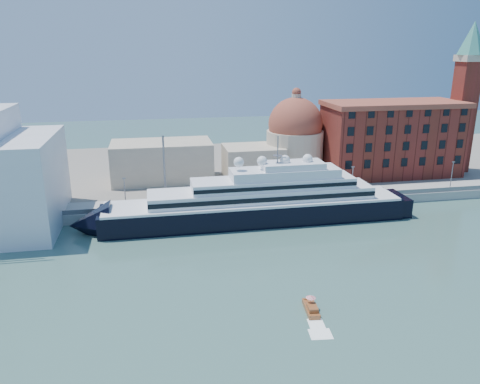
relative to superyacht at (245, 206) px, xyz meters
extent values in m
plane|color=#365E58|center=(1.25, -23.00, -4.30)|extent=(400.00, 400.00, 0.00)
cube|color=gray|center=(1.25, 11.00, -3.05)|extent=(180.00, 10.00, 2.50)
cube|color=slate|center=(1.25, 52.00, -3.30)|extent=(260.00, 72.00, 2.00)
cube|color=slate|center=(1.25, 6.50, -1.20)|extent=(180.00, 0.10, 1.20)
cube|color=black|center=(2.27, 0.00, -2.21)|extent=(73.87, 11.36, 6.16)
cone|color=black|center=(-36.56, 0.00, -2.21)|extent=(9.47, 11.36, 11.36)
cube|color=black|center=(39.20, 0.00, -2.40)|extent=(5.68, 10.42, 5.68)
cube|color=white|center=(2.27, 0.00, 1.10)|extent=(71.97, 11.55, 0.57)
cube|color=white|center=(4.16, 0.00, 2.80)|extent=(54.93, 9.47, 2.84)
cube|color=black|center=(4.16, -4.73, 2.80)|extent=(54.93, 0.15, 1.14)
cube|color=white|center=(7.00, 0.00, 5.46)|extent=(39.77, 8.52, 2.46)
cube|color=white|center=(9.84, 0.00, 7.82)|extent=(26.52, 7.58, 2.27)
cube|color=white|center=(11.74, 0.00, 9.72)|extent=(15.15, 6.63, 1.52)
cylinder|color=slate|center=(7.95, 0.00, 13.70)|extent=(0.28, 0.28, 6.63)
sphere|color=white|center=(-1.52, 0.00, 11.04)|extent=(2.46, 2.46, 2.46)
sphere|color=white|center=(4.16, 0.00, 11.04)|extent=(2.46, 2.46, 2.46)
sphere|color=white|center=(9.84, 0.00, 11.04)|extent=(2.46, 2.46, 2.46)
sphere|color=white|center=(15.53, 0.00, 11.04)|extent=(2.46, 2.46, 2.46)
cube|color=brown|center=(2.67, -41.70, -3.97)|extent=(2.48, 5.79, 0.94)
cube|color=brown|center=(2.57, -42.63, -3.18)|extent=(1.75, 2.49, 0.75)
cylinder|color=slate|center=(2.73, -41.24, -2.80)|extent=(0.06, 0.06, 1.50)
cone|color=red|center=(2.73, -41.24, -1.96)|extent=(1.68, 1.68, 0.37)
cube|color=maroon|center=(53.25, 29.00, 8.70)|extent=(42.00, 18.00, 22.00)
cube|color=brown|center=(53.25, 29.00, 20.20)|extent=(43.00, 19.00, 1.50)
cube|color=maroon|center=(77.25, 29.00, 15.20)|extent=(6.00, 6.00, 35.00)
cube|color=beige|center=(77.25, 29.00, 33.70)|extent=(7.00, 7.00, 2.00)
cone|color=teal|center=(77.25, 29.00, 39.70)|extent=(8.40, 8.40, 10.00)
cylinder|color=beige|center=(23.25, 35.00, 4.70)|extent=(18.00, 18.00, 14.00)
sphere|color=brown|center=(23.25, 35.00, 13.70)|extent=(17.00, 17.00, 17.00)
cylinder|color=beige|center=(23.25, 35.00, 21.70)|extent=(3.00, 3.00, 3.00)
cube|color=beige|center=(9.25, 33.00, 2.70)|extent=(18.00, 14.00, 10.00)
cube|color=beige|center=(-18.75, 35.00, 3.70)|extent=(30.00, 16.00, 12.00)
cylinder|color=slate|center=(-28.75, 8.00, 2.20)|extent=(0.24, 0.24, 8.00)
cube|color=slate|center=(-28.75, 8.00, 6.30)|extent=(0.80, 0.30, 0.25)
cylinder|color=slate|center=(1.25, 8.00, 2.20)|extent=(0.24, 0.24, 8.00)
cube|color=slate|center=(1.25, 8.00, 6.30)|extent=(0.80, 0.30, 0.25)
cylinder|color=slate|center=(31.25, 8.00, 2.20)|extent=(0.24, 0.24, 8.00)
cube|color=slate|center=(31.25, 8.00, 6.30)|extent=(0.80, 0.30, 0.25)
cylinder|color=slate|center=(61.25, 8.00, 2.20)|extent=(0.24, 0.24, 8.00)
cube|color=slate|center=(61.25, 8.00, 6.30)|extent=(0.80, 0.30, 0.25)
cylinder|color=slate|center=(-18.75, 10.00, 7.20)|extent=(0.50, 0.50, 18.00)
camera|label=1|loc=(-21.49, -105.82, 37.36)|focal=35.00mm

